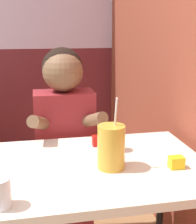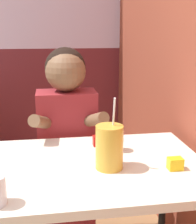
# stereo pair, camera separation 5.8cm
# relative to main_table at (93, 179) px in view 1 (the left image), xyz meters

# --- Properties ---
(brick_wall_right) EXTENTS (0.08, 4.38, 2.70)m
(brick_wall_right) POSITION_rel_main_table_xyz_m (0.58, 0.77, 0.70)
(brick_wall_right) COLOR brown
(brick_wall_right) RESTS_ON ground_plane
(main_table) EXTENTS (1.00, 0.70, 0.73)m
(main_table) POSITION_rel_main_table_xyz_m (0.00, 0.00, 0.00)
(main_table) COLOR beige
(main_table) RESTS_ON ground_plane
(person_seated) EXTENTS (0.42, 0.42, 1.19)m
(person_seated) POSITION_rel_main_table_xyz_m (-0.08, 0.51, -0.00)
(person_seated) COLOR maroon
(person_seated) RESTS_ON ground_plane
(cocktail_pitcher) EXTENTS (0.11, 0.11, 0.30)m
(cocktail_pitcher) POSITION_rel_main_table_xyz_m (0.07, -0.05, 0.16)
(cocktail_pitcher) COLOR gold
(cocktail_pitcher) RESTS_ON main_table
(glass_far_side) EXTENTS (0.07, 0.07, 0.09)m
(glass_far_side) POSITION_rel_main_table_xyz_m (0.13, 0.13, 0.12)
(glass_far_side) COLOR silver
(glass_far_side) RESTS_ON main_table
(condiment_ketchup) EXTENTS (0.06, 0.04, 0.05)m
(condiment_ketchup) POSITION_rel_main_table_xyz_m (0.07, 0.21, 0.10)
(condiment_ketchup) COLOR #B7140F
(condiment_ketchup) RESTS_ON main_table
(condiment_mustard) EXTENTS (0.06, 0.04, 0.05)m
(condiment_mustard) POSITION_rel_main_table_xyz_m (0.34, -0.11, 0.10)
(condiment_mustard) COLOR yellow
(condiment_mustard) RESTS_ON main_table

